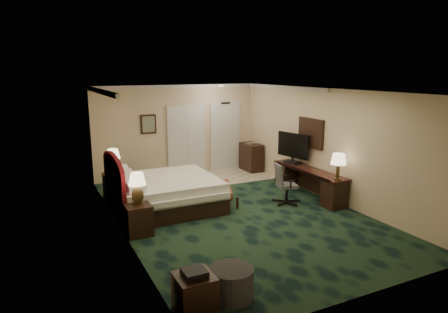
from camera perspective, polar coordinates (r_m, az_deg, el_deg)
name	(u,v)px	position (r m, az deg, el deg)	size (l,w,h in m)	color
floor	(236,213)	(8.99, 1.71, -8.05)	(5.00, 7.50, 0.00)	black
ceiling	(237,91)	(8.45, 1.83, 9.40)	(5.00, 7.50, 0.00)	white
wall_back	(178,131)	(12.01, -6.61, 3.70)	(5.00, 0.00, 2.70)	beige
wall_front	(367,206)	(5.69, 19.76, -6.62)	(5.00, 0.00, 2.70)	beige
wall_left	(119,166)	(7.80, -14.71, -1.27)	(0.00, 7.50, 2.70)	beige
wall_right	(327,144)	(10.01, 14.54, 1.68)	(0.00, 7.50, 2.70)	beige
crown_molding	(237,93)	(8.45, 1.83, 9.06)	(5.00, 7.50, 0.10)	silver
tile_patch	(217,177)	(11.85, -0.96, -2.98)	(3.20, 1.70, 0.01)	beige
headboard	(114,185)	(8.93, -15.40, -3.93)	(0.12, 2.00, 1.40)	#45070D
entry_door	(225,137)	(12.63, 0.12, 2.82)	(1.02, 0.06, 2.18)	silver
closet_doors	(186,140)	(12.11, -5.39, 2.36)	(1.20, 0.06, 2.10)	silver
wall_art	(148,124)	(11.67, -10.75, 4.56)	(0.45, 0.06, 0.55)	#516A5F
wall_mirror	(311,133)	(10.41, 12.30, 3.30)	(0.05, 0.95, 0.75)	white
bed	(166,193)	(9.28, -8.22, -5.22)	(2.23, 2.07, 0.71)	silver
nightstand_near	(138,219)	(7.98, -12.17, -8.74)	(0.48, 0.55, 0.60)	black
nightstand_far	(115,187)	(10.12, -15.25, -4.22)	(0.52, 0.60, 0.65)	black
lamp_near	(137,189)	(7.80, -12.26, -4.52)	(0.33, 0.33, 0.62)	#32220E
lamp_far	(113,162)	(9.91, -15.52, -0.74)	(0.33, 0.33, 0.63)	#32220E
bed_bench	(221,195)	(9.57, -0.39, -5.46)	(0.43, 1.23, 0.42)	maroon
ottoman	(231,283)	(5.82, 1.07, -17.63)	(0.62, 0.62, 0.45)	#2C2B32
side_table	(195,294)	(5.51, -4.21, -19.02)	(0.49, 0.49, 0.53)	black
desk	(309,183)	(10.28, 11.99, -3.66)	(0.52, 2.41, 0.70)	black
tv	(293,148)	(10.68, 9.83, 1.17)	(0.09, 1.04, 0.81)	black
desk_lamp	(338,167)	(9.32, 15.99, -1.39)	(0.35, 0.35, 0.61)	#32220E
desk_chair	(287,184)	(9.59, 8.99, -3.86)	(0.56, 0.53, 0.97)	#4C4C54
minibar	(251,157)	(12.60, 3.91, -0.09)	(0.45, 0.82, 0.86)	black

